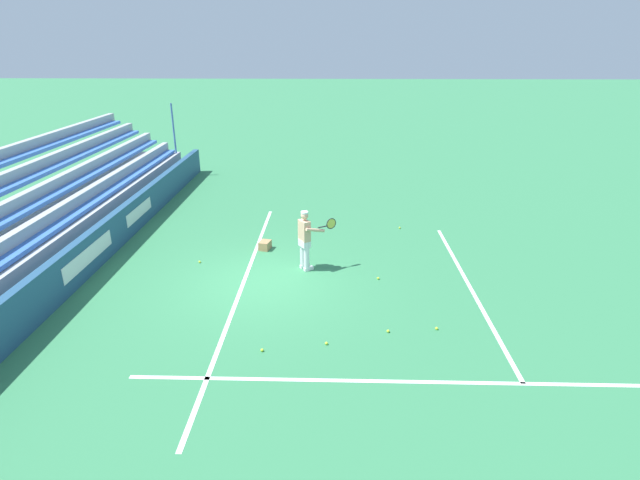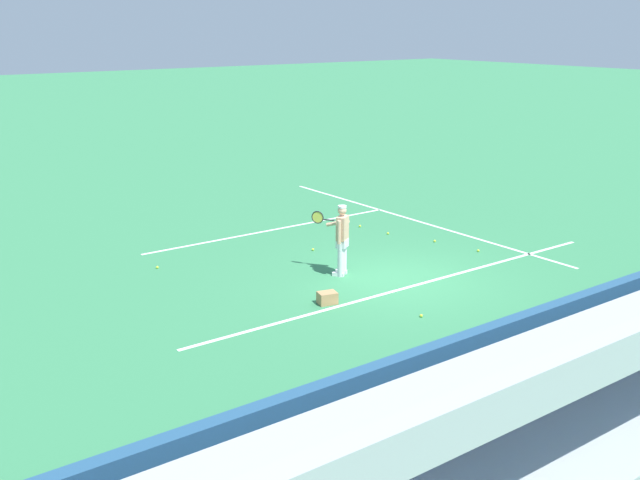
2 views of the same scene
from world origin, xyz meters
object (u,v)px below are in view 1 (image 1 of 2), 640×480
(tennis_ball_stray_back, at_px, (388,331))
(tennis_ball_far_right, at_px, (262,350))
(tennis_ball_near_player, at_px, (378,278))
(tennis_ball_far_left, at_px, (200,262))
(tennis_ball_toward_net, at_px, (326,343))
(tennis_player, at_px, (305,240))
(ball_box_cardboard, at_px, (265,245))
(tennis_ball_by_box, at_px, (400,228))
(tennis_ball_midcourt, at_px, (437,328))

(tennis_ball_stray_back, bearing_deg, tennis_ball_far_right, -73.30)
(tennis_ball_near_player, height_order, tennis_ball_far_right, same)
(tennis_ball_far_left, height_order, tennis_ball_toward_net, same)
(tennis_ball_near_player, bearing_deg, tennis_ball_toward_net, -23.08)
(tennis_player, bearing_deg, ball_box_cardboard, -136.69)
(tennis_ball_far_left, distance_m, tennis_ball_near_player, 5.20)
(ball_box_cardboard, bearing_deg, tennis_ball_far_right, 6.78)
(ball_box_cardboard, xyz_separation_m, tennis_ball_toward_net, (5.22, 1.99, -0.10))
(tennis_ball_far_right, xyz_separation_m, tennis_ball_by_box, (-7.45, 3.75, 0.00))
(tennis_ball_by_box, bearing_deg, tennis_ball_midcourt, 0.33)
(tennis_ball_far_right, bearing_deg, tennis_player, 170.43)
(tennis_ball_far_right, bearing_deg, tennis_ball_toward_net, 102.16)
(ball_box_cardboard, height_order, tennis_ball_toward_net, ball_box_cardboard)
(tennis_player, relative_size, tennis_ball_stray_back, 25.98)
(tennis_ball_far_right, relative_size, tennis_ball_by_box, 1.00)
(tennis_ball_stray_back, relative_size, tennis_ball_far_right, 1.00)
(tennis_ball_toward_net, bearing_deg, tennis_ball_midcourt, 105.07)
(tennis_player, height_order, tennis_ball_near_player, tennis_player)
(ball_box_cardboard, xyz_separation_m, tennis_ball_far_right, (5.50, 0.65, -0.10))
(tennis_player, bearing_deg, tennis_ball_midcourt, 44.70)
(tennis_ball_far_left, bearing_deg, ball_box_cardboard, 121.63)
(tennis_ball_stray_back, xyz_separation_m, tennis_ball_midcourt, (-0.14, 1.10, 0.00))
(ball_box_cardboard, bearing_deg, tennis_ball_toward_net, 20.85)
(tennis_ball_far_right, relative_size, tennis_ball_toward_net, 1.00)
(tennis_ball_toward_net, bearing_deg, tennis_ball_stray_back, 110.96)
(tennis_ball_near_player, bearing_deg, tennis_ball_far_left, -100.45)
(tennis_ball_far_right, relative_size, tennis_ball_midcourt, 1.00)
(tennis_ball_stray_back, height_order, tennis_ball_far_right, same)
(tennis_ball_far_left, distance_m, tennis_ball_midcourt, 7.12)
(ball_box_cardboard, relative_size, tennis_ball_by_box, 6.06)
(tennis_ball_toward_net, bearing_deg, tennis_ball_near_player, 156.92)
(tennis_ball_far_right, distance_m, tennis_ball_midcourt, 3.91)
(tennis_ball_stray_back, bearing_deg, tennis_ball_far_left, -125.15)
(tennis_player, height_order, tennis_ball_by_box, tennis_player)
(tennis_player, height_order, tennis_ball_midcourt, tennis_player)
(tennis_ball_far_right, bearing_deg, tennis_ball_far_left, -151.17)
(tennis_ball_by_box, relative_size, tennis_ball_midcourt, 1.00)
(tennis_ball_far_left, bearing_deg, tennis_ball_far_right, 28.83)
(tennis_ball_by_box, bearing_deg, tennis_ball_stray_back, -9.06)
(ball_box_cardboard, xyz_separation_m, tennis_ball_near_player, (2.04, 3.34, -0.10))
(tennis_ball_far_left, xyz_separation_m, tennis_ball_near_player, (0.94, 5.12, 0.00))
(ball_box_cardboard, height_order, tennis_ball_far_right, ball_box_cardboard)
(ball_box_cardboard, relative_size, tennis_ball_near_player, 6.06)
(tennis_player, height_order, ball_box_cardboard, tennis_player)
(tennis_player, distance_m, tennis_ball_toward_net, 3.94)
(tennis_ball_near_player, bearing_deg, tennis_ball_midcourt, 23.57)
(tennis_ball_near_player, relative_size, tennis_ball_by_box, 1.00)
(ball_box_cardboard, distance_m, tennis_ball_by_box, 4.82)
(tennis_player, bearing_deg, tennis_ball_toward_net, 9.65)
(ball_box_cardboard, relative_size, tennis_ball_far_left, 6.06)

